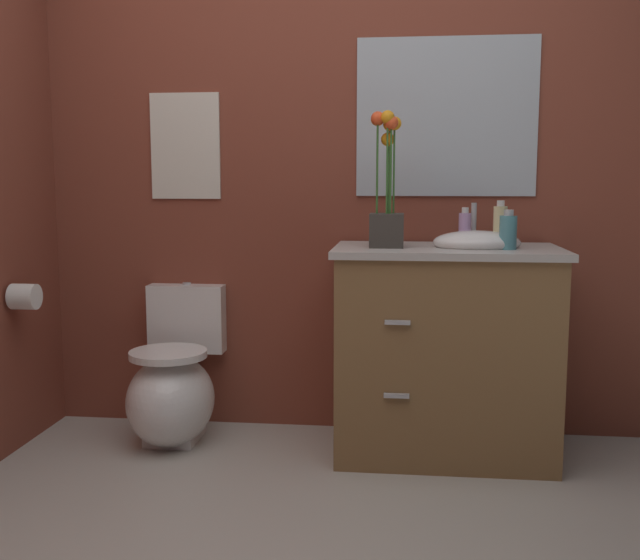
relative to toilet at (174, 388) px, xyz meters
name	(u,v)px	position (x,y,z in m)	size (l,w,h in m)	color
wall_back	(380,163)	(0.91, 0.30, 1.01)	(4.22, 0.05, 2.50)	brown
toilet	(174,388)	(0.00, 0.00, 0.00)	(0.38, 0.59, 0.69)	white
vanity_cabinet	(446,349)	(1.20, -0.03, 0.22)	(0.94, 0.56, 1.07)	brown
flower_vase	(387,197)	(0.95, -0.06, 0.86)	(0.14, 0.14, 0.56)	#38332D
soap_bottle	(508,232)	(1.44, -0.10, 0.72)	(0.07, 0.07, 0.16)	teal
lotion_bottle	(500,226)	(1.42, 0.02, 0.74)	(0.06, 0.06, 0.19)	beige
hand_wash_bottle	(465,228)	(1.28, 0.07, 0.72)	(0.05, 0.05, 0.16)	#B28CBF
wall_poster	(185,146)	(0.00, 0.27, 1.08)	(0.33, 0.01, 0.49)	silver
wall_mirror	(446,117)	(1.20, 0.27, 1.21)	(0.80, 0.01, 0.70)	#B2BCC6
toilet_paper_roll	(24,297)	(-0.58, -0.20, 0.44)	(0.11, 0.11, 0.11)	white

